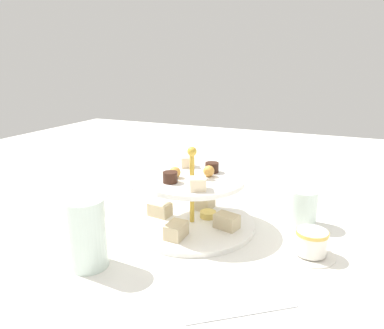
% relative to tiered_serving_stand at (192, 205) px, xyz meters
% --- Properties ---
extents(ground_plane, '(2.40, 2.40, 0.00)m').
position_rel_tiered_serving_stand_xyz_m(ground_plane, '(-0.00, 0.00, -0.05)').
color(ground_plane, silver).
extents(tiered_serving_stand, '(0.27, 0.27, 0.18)m').
position_rel_tiered_serving_stand_xyz_m(tiered_serving_stand, '(0.00, 0.00, 0.00)').
color(tiered_serving_stand, white).
rests_on(tiered_serving_stand, ground_plane).
extents(water_glass_tall_right, '(0.07, 0.07, 0.12)m').
position_rel_tiered_serving_stand_xyz_m(water_glass_tall_right, '(-0.22, 0.10, 0.01)').
color(water_glass_tall_right, silver).
rests_on(water_glass_tall_right, ground_plane).
extents(water_glass_short_left, '(0.06, 0.06, 0.08)m').
position_rel_tiered_serving_stand_xyz_m(water_glass_short_left, '(0.10, -0.22, -0.01)').
color(water_glass_short_left, silver).
rests_on(water_glass_short_left, ground_plane).
extents(teacup_with_saucer, '(0.09, 0.09, 0.05)m').
position_rel_tiered_serving_stand_xyz_m(teacup_with_saucer, '(-0.03, -0.25, -0.03)').
color(teacup_with_saucer, white).
rests_on(teacup_with_saucer, ground_plane).
extents(butter_knife_left, '(0.16, 0.08, 0.00)m').
position_rel_tiered_serving_stand_xyz_m(butter_knife_left, '(0.08, 0.28, -0.05)').
color(butter_knife_left, silver).
rests_on(butter_knife_left, ground_plane).
extents(butter_knife_right, '(0.11, 0.14, 0.00)m').
position_rel_tiered_serving_stand_xyz_m(butter_knife_right, '(-0.23, -0.18, -0.05)').
color(butter_knife_right, silver).
rests_on(butter_knife_right, ground_plane).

